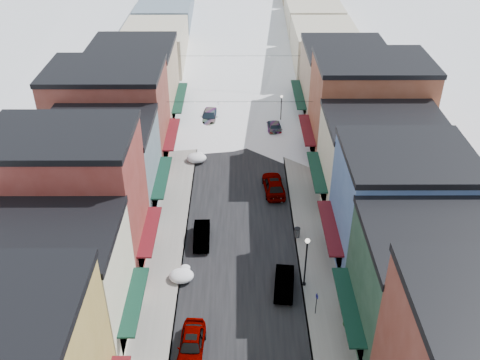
{
  "coord_description": "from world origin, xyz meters",
  "views": [
    {
      "loc": [
        -0.14,
        -14.97,
        30.94
      ],
      "look_at": [
        0.0,
        30.11,
        2.14
      ],
      "focal_mm": 40.0,
      "sensor_mm": 36.0,
      "label": 1
    }
  ],
  "objects_px": {
    "car_dark_hatch": "(202,235)",
    "streetlamp_near": "(306,256)",
    "car_green_sedan": "(284,282)",
    "trash_can": "(297,232)",
    "car_silver_sedan": "(191,344)"
  },
  "relations": [
    {
      "from": "car_green_sedan",
      "to": "car_silver_sedan",
      "type": "bearing_deg",
      "value": 48.31
    },
    {
      "from": "streetlamp_near",
      "to": "trash_can",
      "type": "bearing_deg",
      "value": 90.0
    },
    {
      "from": "car_green_sedan",
      "to": "streetlamp_near",
      "type": "relative_size",
      "value": 0.92
    },
    {
      "from": "car_dark_hatch",
      "to": "trash_can",
      "type": "bearing_deg",
      "value": 1.37
    },
    {
      "from": "car_silver_sedan",
      "to": "streetlamp_near",
      "type": "distance_m",
      "value": 11.23
    },
    {
      "from": "car_silver_sedan",
      "to": "streetlamp_near",
      "type": "relative_size",
      "value": 0.95
    },
    {
      "from": "car_dark_hatch",
      "to": "streetlamp_near",
      "type": "relative_size",
      "value": 0.87
    },
    {
      "from": "trash_can",
      "to": "streetlamp_near",
      "type": "distance_m",
      "value": 6.73
    },
    {
      "from": "car_green_sedan",
      "to": "trash_can",
      "type": "relative_size",
      "value": 4.61
    },
    {
      "from": "trash_can",
      "to": "streetlamp_near",
      "type": "bearing_deg",
      "value": -90.0
    },
    {
      "from": "streetlamp_near",
      "to": "car_green_sedan",
      "type": "bearing_deg",
      "value": -168.47
    },
    {
      "from": "car_dark_hatch",
      "to": "car_green_sedan",
      "type": "distance_m",
      "value": 9.34
    },
    {
      "from": "car_dark_hatch",
      "to": "streetlamp_near",
      "type": "bearing_deg",
      "value": -35.25
    },
    {
      "from": "car_silver_sedan",
      "to": "car_green_sedan",
      "type": "bearing_deg",
      "value": 44.68
    },
    {
      "from": "car_dark_hatch",
      "to": "streetlamp_near",
      "type": "distance_m",
      "value": 10.74
    }
  ]
}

